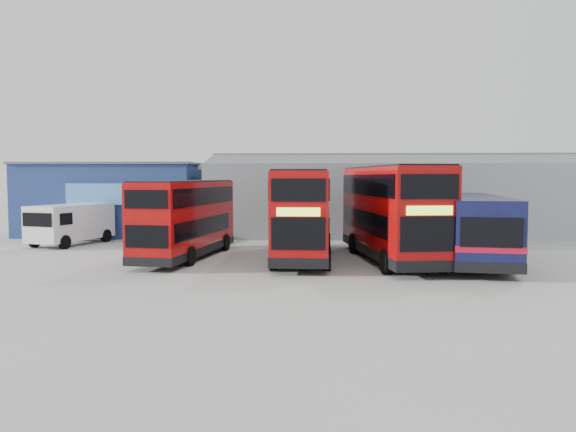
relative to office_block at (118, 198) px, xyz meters
The scene contains 8 objects.
ground_plane 22.94m from the office_block, 52.11° to the right, with size 120.00×120.00×0.00m, color #9C9C97.
office_block is the anchor object (origin of this frame).
maintenance_shed 22.09m from the office_block, ahead, with size 30.50×12.00×5.89m.
double_decker_left 14.50m from the office_block, 57.26° to the right, with size 3.54×9.53×3.94m.
double_decker_centre 18.30m from the office_block, 41.10° to the right, with size 2.90×10.61×4.46m.
double_decker_right 22.00m from the office_block, 34.77° to the right, with size 4.16×11.23×4.65m.
single_decker_blue 25.32m from the office_block, 29.26° to the right, with size 4.41×12.01×3.19m.
panel_van 7.00m from the office_block, 93.84° to the right, with size 3.67×5.99×2.45m.
Camera 1 is at (0.28, -22.23, 4.13)m, focal length 35.00 mm.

